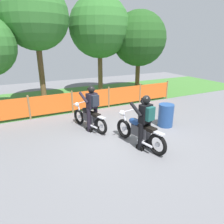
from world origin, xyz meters
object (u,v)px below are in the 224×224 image
at_px(motorcycle_trailing, 139,131).
at_px(oil_drum, 166,115).
at_px(rider_trailing, 145,120).
at_px(motorcycle_lead, 89,118).
at_px(rider_lead, 92,106).

height_order(motorcycle_trailing, oil_drum, motorcycle_trailing).
bearing_deg(motorcycle_trailing, rider_trailing, -179.49).
distance_m(motorcycle_lead, motorcycle_trailing, 2.17).
relative_size(rider_trailing, oil_drum, 1.92).
bearing_deg(motorcycle_lead, rider_lead, -179.49).
height_order(motorcycle_lead, rider_lead, rider_lead).
xyz_separation_m(motorcycle_trailing, oil_drum, (1.83, 0.87, -0.05)).
bearing_deg(motorcycle_lead, oil_drum, -129.18).
relative_size(motorcycle_lead, oil_drum, 2.14).
distance_m(motorcycle_trailing, oil_drum, 2.02).
relative_size(motorcycle_lead, rider_lead, 1.11).
height_order(rider_lead, rider_trailing, same).
bearing_deg(rider_lead, rider_trailing, -172.78).
distance_m(rider_trailing, oil_drum, 2.15).
bearing_deg(rider_lead, oil_drum, -125.89).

